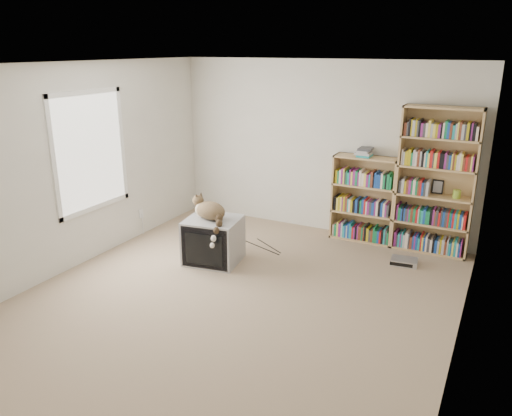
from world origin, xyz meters
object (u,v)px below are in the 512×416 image
at_px(crt_tv, 214,240).
at_px(dvd_player, 404,262).
at_px(bookcase_tall, 435,185).
at_px(bookcase_short, 364,202).
at_px(cat, 211,214).

height_order(crt_tv, dvd_player, crt_tv).
bearing_deg(dvd_player, crt_tv, -161.77).
distance_m(bookcase_tall, dvd_player, 1.10).
distance_m(bookcase_short, dvd_player, 1.09).
xyz_separation_m(cat, bookcase_tall, (2.41, 1.72, 0.26)).
bearing_deg(bookcase_tall, cat, -144.51).
distance_m(bookcase_tall, bookcase_short, 1.00).
relative_size(cat, dvd_player, 1.84).
distance_m(crt_tv, bookcase_short, 2.24).
bearing_deg(bookcase_short, dvd_player, -40.46).
relative_size(bookcase_tall, bookcase_short, 1.60).
bearing_deg(bookcase_short, crt_tv, -132.23).
height_order(bookcase_tall, dvd_player, bookcase_tall).
bearing_deg(bookcase_tall, crt_tv, -145.85).
bearing_deg(bookcase_tall, dvd_player, -107.68).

